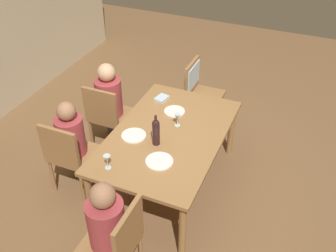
% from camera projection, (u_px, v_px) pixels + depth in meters
% --- Properties ---
extents(ground_plane, '(10.00, 10.00, 0.00)m').
position_uv_depth(ground_plane, '(168.00, 184.00, 4.47)').
color(ground_plane, brown).
extents(dining_table, '(1.77, 1.12, 0.73)m').
position_uv_depth(dining_table, '(168.00, 139.00, 4.08)').
color(dining_table, olive).
rests_on(dining_table, ground_plane).
extents(chair_left_end, '(0.44, 0.44, 0.92)m').
position_uv_depth(chair_left_end, '(118.00, 241.00, 3.19)').
color(chair_left_end, olive).
rests_on(chair_left_end, ground_plane).
extents(chair_far_left, '(0.44, 0.44, 0.92)m').
position_uv_depth(chair_far_left, '(68.00, 153.00, 4.09)').
color(chair_far_left, olive).
rests_on(chair_far_left, ground_plane).
extents(chair_far_right, '(0.44, 0.44, 0.92)m').
position_uv_depth(chair_far_right, '(107.00, 113.00, 4.68)').
color(chair_far_right, olive).
rests_on(chair_far_right, ground_plane).
extents(chair_right_end, '(0.44, 0.46, 0.92)m').
position_uv_depth(chair_right_end, '(197.00, 85.00, 5.09)').
color(chair_right_end, olive).
rests_on(chair_right_end, ground_plane).
extents(person_woman_host, '(0.31, 0.35, 1.14)m').
position_uv_depth(person_woman_host, '(104.00, 227.00, 3.15)').
color(person_woman_host, '#33333D').
rests_on(person_woman_host, ground_plane).
extents(person_man_bearded, '(0.34, 0.30, 1.11)m').
position_uv_depth(person_man_bearded, '(73.00, 139.00, 4.11)').
color(person_man_bearded, '#33333D').
rests_on(person_man_bearded, ground_plane).
extents(person_man_guest, '(0.36, 0.32, 1.15)m').
position_uv_depth(person_man_guest, '(110.00, 100.00, 4.69)').
color(person_man_guest, '#33333D').
rests_on(person_man_guest, ground_plane).
extents(wine_bottle_tall_green, '(0.08, 0.08, 0.34)m').
position_uv_depth(wine_bottle_tall_green, '(156.00, 131.00, 3.82)').
color(wine_bottle_tall_green, black).
rests_on(wine_bottle_tall_green, dining_table).
extents(wine_glass_near_left, '(0.07, 0.07, 0.15)m').
position_uv_depth(wine_glass_near_left, '(107.00, 159.00, 3.56)').
color(wine_glass_near_left, silver).
rests_on(wine_glass_near_left, dining_table).
extents(wine_glass_centre, '(0.07, 0.07, 0.15)m').
position_uv_depth(wine_glass_centre, '(177.00, 117.00, 4.09)').
color(wine_glass_centre, silver).
rests_on(wine_glass_centre, dining_table).
extents(dinner_plate_host, '(0.26, 0.26, 0.01)m').
position_uv_depth(dinner_plate_host, '(134.00, 135.00, 4.00)').
color(dinner_plate_host, white).
rests_on(dinner_plate_host, dining_table).
extents(dinner_plate_guest_left, '(0.27, 0.27, 0.01)m').
position_uv_depth(dinner_plate_guest_left, '(159.00, 161.00, 3.68)').
color(dinner_plate_guest_left, white).
rests_on(dinner_plate_guest_left, dining_table).
extents(dinner_plate_guest_right, '(0.23, 0.23, 0.01)m').
position_uv_depth(dinner_plate_guest_right, '(174.00, 111.00, 4.36)').
color(dinner_plate_guest_right, white).
rests_on(dinner_plate_guest_right, dining_table).
extents(folded_napkin, '(0.18, 0.15, 0.03)m').
position_uv_depth(folded_napkin, '(162.00, 98.00, 4.57)').
color(folded_napkin, '#ADC6D6').
rests_on(folded_napkin, dining_table).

